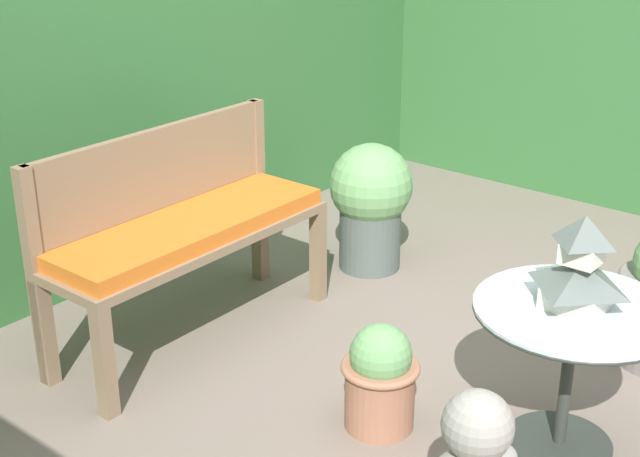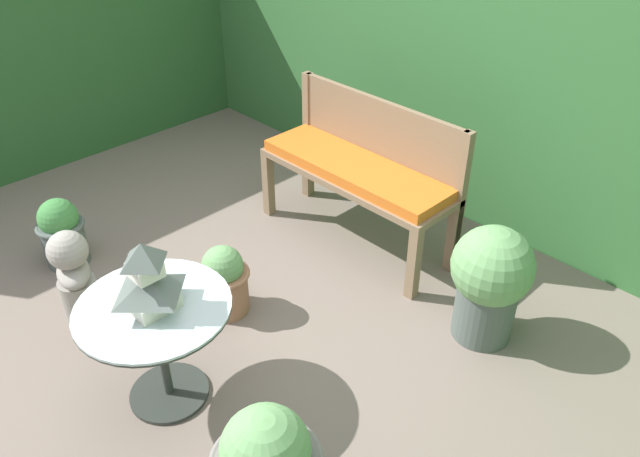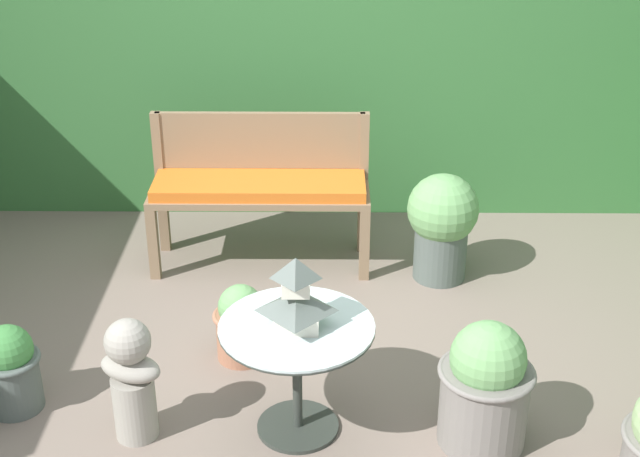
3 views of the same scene
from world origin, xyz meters
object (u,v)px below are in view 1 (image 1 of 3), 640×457
Objects in this scene: pagoda_birdhouse at (580,269)px; potted_plant_path_edge at (371,201)px; patio_table at (572,338)px; potted_plant_bench_right at (380,378)px; garden_bench at (190,237)px.

potted_plant_path_edge is at bearing 60.64° from pagoda_birdhouse.
potted_plant_path_edge reaches higher than patio_table.
potted_plant_path_edge is (0.81, 1.44, -0.08)m from patio_table.
potted_plant_bench_right is at bearing 117.86° from patio_table.
potted_plant_path_edge is (1.09, -0.16, -0.12)m from garden_bench.
garden_bench is at bearing 99.76° from patio_table.
garden_bench is 1.99× the size of potted_plant_path_edge.
pagoda_birdhouse is at bearing -80.24° from garden_bench.
patio_table is (0.28, -1.60, -0.04)m from garden_bench.
pagoda_birdhouse reaches higher than patio_table.
garden_bench is 1.06m from potted_plant_bench_right.
patio_table is 1.04× the size of potted_plant_path_edge.
garden_bench reaches higher than patio_table.
patio_table is at bearing -119.36° from potted_plant_path_edge.
patio_table is 1.66m from potted_plant_path_edge.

